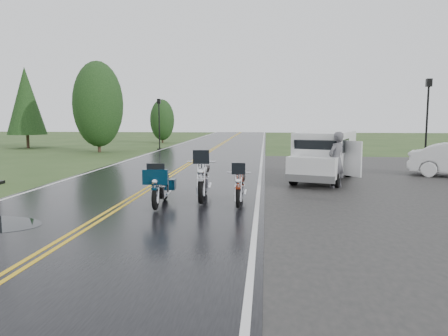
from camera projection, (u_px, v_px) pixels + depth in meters
name	position (u px, v px, depth m)	size (l,w,h in m)	color
ground	(109.00, 214.00, 11.27)	(120.00, 120.00, 0.00)	#2D471E
road	(182.00, 168.00, 21.15)	(8.00, 100.00, 0.04)	black
motorcycle_red	(238.00, 188.00, 11.64)	(0.74, 2.03, 1.20)	#621B0B
motorcycle_teal	(155.00, 189.00, 11.40)	(0.76, 2.09, 1.24)	#042033
motorcycle_silver	(201.00, 180.00, 12.17)	(0.92, 2.53, 1.49)	#95979C
van_white	(294.00, 159.00, 15.83)	(1.86, 4.97, 1.95)	silver
person_at_van	(336.00, 161.00, 15.17)	(0.71, 0.47, 1.96)	#504F54
lamp_post_far_left	(159.00, 124.00, 33.16)	(0.33, 0.33, 3.90)	black
lamp_post_far_right	(427.00, 120.00, 24.52)	(0.40, 0.40, 4.67)	black
tree_left_mid	(98.00, 114.00, 30.76)	(3.50, 3.50, 5.46)	#1E3D19
tree_left_far	(162.00, 124.00, 41.88)	(2.31, 2.31, 3.56)	#1E3D19
pine_left_far	(26.00, 109.00, 34.62)	(3.02, 3.02, 6.28)	#1E3D19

